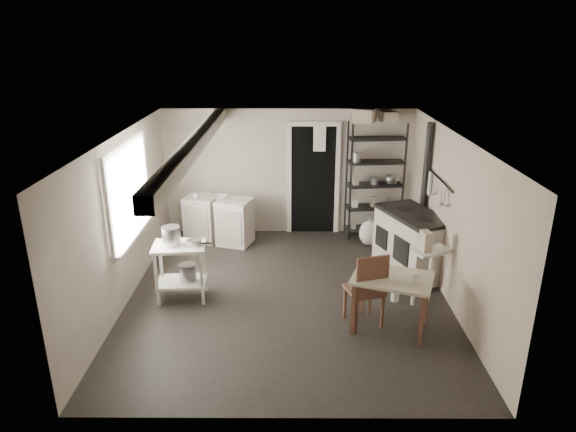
{
  "coord_description": "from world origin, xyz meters",
  "views": [
    {
      "loc": [
        0.03,
        -6.56,
        3.59
      ],
      "look_at": [
        0.0,
        0.3,
        1.1
      ],
      "focal_mm": 32.0,
      "sensor_mm": 36.0,
      "label": 1
    }
  ],
  "objects_px": {
    "chair": "(364,290)",
    "shelf_rack": "(374,186)",
    "prep_table": "(181,272)",
    "stockpot": "(171,236)",
    "base_cabinets": "(219,217)",
    "stove": "(412,246)",
    "flour_sack": "(370,232)",
    "work_table": "(391,302)"
  },
  "relations": [
    {
      "from": "shelf_rack",
      "to": "stove",
      "type": "xyz_separation_m",
      "value": [
        0.37,
        -1.52,
        -0.51
      ]
    },
    {
      "from": "prep_table",
      "to": "base_cabinets",
      "type": "xyz_separation_m",
      "value": [
        0.25,
        2.08,
        0.06
      ]
    },
    {
      "from": "prep_table",
      "to": "stockpot",
      "type": "height_order",
      "value": "stockpot"
    },
    {
      "from": "work_table",
      "to": "flour_sack",
      "type": "xyz_separation_m",
      "value": [
        0.14,
        2.7,
        -0.14
      ]
    },
    {
      "from": "prep_table",
      "to": "shelf_rack",
      "type": "bearing_deg",
      "value": 38.22
    },
    {
      "from": "shelf_rack",
      "to": "prep_table",
      "type": "bearing_deg",
      "value": -147.95
    },
    {
      "from": "shelf_rack",
      "to": "flour_sack",
      "type": "distance_m",
      "value": 0.86
    },
    {
      "from": "stove",
      "to": "work_table",
      "type": "distance_m",
      "value": 1.77
    },
    {
      "from": "work_table",
      "to": "chair",
      "type": "bearing_deg",
      "value": 158.35
    },
    {
      "from": "prep_table",
      "to": "stockpot",
      "type": "relative_size",
      "value": 3.02
    },
    {
      "from": "stockpot",
      "to": "shelf_rack",
      "type": "height_order",
      "value": "shelf_rack"
    },
    {
      "from": "stockpot",
      "to": "stove",
      "type": "xyz_separation_m",
      "value": [
        3.52,
        0.86,
        -0.5
      ]
    },
    {
      "from": "stockpot",
      "to": "chair",
      "type": "distance_m",
      "value": 2.7
    },
    {
      "from": "shelf_rack",
      "to": "chair",
      "type": "distance_m",
      "value": 3.14
    },
    {
      "from": "work_table",
      "to": "flour_sack",
      "type": "height_order",
      "value": "work_table"
    },
    {
      "from": "base_cabinets",
      "to": "shelf_rack",
      "type": "bearing_deg",
      "value": 23.75
    },
    {
      "from": "stockpot",
      "to": "base_cabinets",
      "type": "relative_size",
      "value": 0.22
    },
    {
      "from": "work_table",
      "to": "flour_sack",
      "type": "relative_size",
      "value": 2.08
    },
    {
      "from": "prep_table",
      "to": "stove",
      "type": "xyz_separation_m",
      "value": [
        3.42,
        0.87,
        0.04
      ]
    },
    {
      "from": "shelf_rack",
      "to": "stove",
      "type": "height_order",
      "value": "shelf_rack"
    },
    {
      "from": "chair",
      "to": "stockpot",
      "type": "bearing_deg",
      "value": 148.63
    },
    {
      "from": "stockpot",
      "to": "base_cabinets",
      "type": "bearing_deg",
      "value": 80.31
    },
    {
      "from": "shelf_rack",
      "to": "work_table",
      "type": "distance_m",
      "value": 3.24
    },
    {
      "from": "prep_table",
      "to": "chair",
      "type": "xyz_separation_m",
      "value": [
        2.47,
        -0.66,
        0.09
      ]
    },
    {
      "from": "prep_table",
      "to": "chair",
      "type": "bearing_deg",
      "value": -14.86
    },
    {
      "from": "stove",
      "to": "work_table",
      "type": "relative_size",
      "value": 1.29
    },
    {
      "from": "base_cabinets",
      "to": "flour_sack",
      "type": "distance_m",
      "value": 2.7
    },
    {
      "from": "shelf_rack",
      "to": "flour_sack",
      "type": "bearing_deg",
      "value": -108.84
    },
    {
      "from": "chair",
      "to": "shelf_rack",
      "type": "bearing_deg",
      "value": 62.63
    },
    {
      "from": "work_table",
      "to": "base_cabinets",
      "type": "bearing_deg",
      "value": 131.51
    },
    {
      "from": "flour_sack",
      "to": "chair",
      "type": "bearing_deg",
      "value": -100.18
    },
    {
      "from": "prep_table",
      "to": "work_table",
      "type": "xyz_separation_m",
      "value": [
        2.79,
        -0.78,
        -0.02
      ]
    },
    {
      "from": "base_cabinets",
      "to": "stockpot",
      "type": "bearing_deg",
      "value": -82.31
    },
    {
      "from": "stove",
      "to": "work_table",
      "type": "xyz_separation_m",
      "value": [
        -0.63,
        -1.65,
        -0.06
      ]
    },
    {
      "from": "base_cabinets",
      "to": "flour_sack",
      "type": "bearing_deg",
      "value": 13.79
    },
    {
      "from": "prep_table",
      "to": "shelf_rack",
      "type": "xyz_separation_m",
      "value": [
        3.04,
        2.4,
        0.55
      ]
    },
    {
      "from": "work_table",
      "to": "chair",
      "type": "height_order",
      "value": "chair"
    },
    {
      "from": "stove",
      "to": "flour_sack",
      "type": "height_order",
      "value": "stove"
    },
    {
      "from": "stockpot",
      "to": "shelf_rack",
      "type": "bearing_deg",
      "value": 37.17
    },
    {
      "from": "work_table",
      "to": "chair",
      "type": "xyz_separation_m",
      "value": [
        -0.32,
        0.13,
        0.11
      ]
    },
    {
      "from": "chair",
      "to": "flour_sack",
      "type": "xyz_separation_m",
      "value": [
        0.46,
        2.57,
        -0.25
      ]
    },
    {
      "from": "flour_sack",
      "to": "shelf_rack",
      "type": "bearing_deg",
      "value": 77.33
    }
  ]
}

